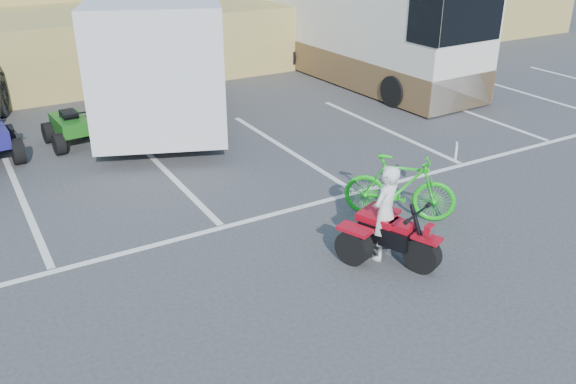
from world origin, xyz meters
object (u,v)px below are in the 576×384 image
green_dirt_bike (400,187)px  quad_atv_green (74,145)px  rider (385,213)px  red_trike_atv (391,260)px  cargo_trailer (161,50)px  rv_motorhome (354,29)px

green_dirt_bike → quad_atv_green: size_ratio=1.40×
rider → green_dirt_bike: rider is taller
red_trike_atv → rider: 0.75m
rider → quad_atv_green: bearing=-89.7°
cargo_trailer → rv_motorhome: (6.51, 1.16, -0.26)m
green_dirt_bike → cargo_trailer: bearing=56.2°
cargo_trailer → red_trike_atv: bearing=-65.0°
red_trike_atv → quad_atv_green: size_ratio=1.08×
rv_motorhome → quad_atv_green: (-8.97, -1.96, -1.43)m
quad_atv_green → green_dirt_bike: bearing=-61.5°
red_trike_atv → cargo_trailer: bearing=72.0°
cargo_trailer → rv_motorhome: bearing=31.2°
rider → green_dirt_bike: (1.04, 0.90, -0.18)m
red_trike_atv → green_dirt_bike: green_dirt_bike is taller
rider → cargo_trailer: size_ratio=0.21×
quad_atv_green → rv_motorhome: bearing=8.7°
cargo_trailer → rv_motorhome: 6.62m
red_trike_atv → rv_motorhome: size_ratio=0.16×
cargo_trailer → green_dirt_bike: bearing=-56.8°
red_trike_atv → rv_motorhome: (5.95, 9.37, 1.43)m
red_trike_atv → cargo_trailer: size_ratio=0.20×
rv_motorhome → green_dirt_bike: bearing=-123.5°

